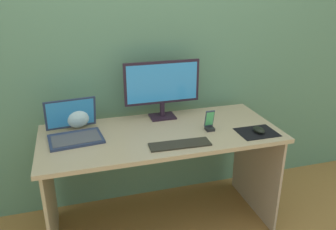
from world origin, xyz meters
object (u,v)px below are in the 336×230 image
at_px(monitor, 162,86).
at_px(laptop, 74,130).
at_px(fishbowl, 77,114).
at_px(mouse, 259,130).
at_px(keyboard_external, 180,144).
at_px(phone_in_dock, 210,123).

xyz_separation_m(monitor, laptop, (-0.62, -0.16, -0.19)).
relative_size(fishbowl, mouse, 1.87).
bearing_deg(keyboard_external, fishbowl, 143.15).
xyz_separation_m(fishbowl, mouse, (1.12, -0.44, -0.07)).
bearing_deg(mouse, phone_in_dock, 150.73).
xyz_separation_m(monitor, mouse, (0.53, -0.44, -0.21)).
height_order(keyboard_external, phone_in_dock, phone_in_dock).
xyz_separation_m(monitor, keyboard_external, (-0.02, -0.46, -0.23)).
xyz_separation_m(laptop, fishbowl, (0.03, 0.17, 0.04)).
relative_size(fishbowl, keyboard_external, 0.50).
height_order(fishbowl, keyboard_external, fishbowl).
height_order(monitor, laptop, monitor).
relative_size(keyboard_external, phone_in_dock, 2.70).
distance_m(laptop, mouse, 1.18).
distance_m(fishbowl, keyboard_external, 0.75).
xyz_separation_m(laptop, mouse, (1.15, -0.27, -0.03)).
xyz_separation_m(monitor, phone_in_dock, (0.24, -0.30, -0.19)).
distance_m(monitor, laptop, 0.67).
xyz_separation_m(monitor, fishbowl, (-0.59, 0.01, -0.15)).
height_order(monitor, mouse, monitor).
xyz_separation_m(laptop, keyboard_external, (0.60, -0.30, -0.04)).
relative_size(laptop, keyboard_external, 0.95).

